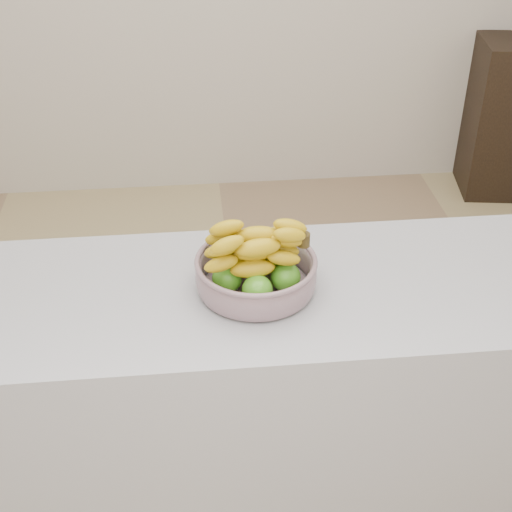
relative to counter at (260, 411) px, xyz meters
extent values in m
plane|color=tan|center=(0.00, 0.31, -0.45)|extent=(4.00, 4.00, 0.00)
cube|color=#A3A4AC|center=(0.00, 0.00, 0.00)|extent=(2.00, 0.60, 0.90)
cylinder|color=#909BAD|center=(-0.01, 0.00, 0.46)|extent=(0.27, 0.27, 0.01)
torus|color=#909BAD|center=(-0.01, 0.00, 0.54)|extent=(0.31, 0.31, 0.01)
sphere|color=#379119|center=(-0.02, -0.08, 0.50)|extent=(0.08, 0.08, 0.08)
sphere|color=#379119|center=(0.06, -0.03, 0.50)|extent=(0.08, 0.08, 0.08)
sphere|color=#379119|center=(0.04, 0.06, 0.50)|extent=(0.08, 0.08, 0.08)
sphere|color=#379119|center=(-0.05, 0.07, 0.50)|extent=(0.08, 0.08, 0.08)
sphere|color=#379119|center=(-0.09, -0.02, 0.50)|extent=(0.08, 0.08, 0.08)
ellipsoid|color=yellow|center=(-0.02, -0.05, 0.55)|extent=(0.20, 0.06, 0.05)
ellipsoid|color=yellow|center=(-0.02, 0.00, 0.55)|extent=(0.20, 0.06, 0.05)
ellipsoid|color=yellow|center=(-0.02, 0.05, 0.55)|extent=(0.20, 0.08, 0.05)
ellipsoid|color=yellow|center=(-0.01, -0.03, 0.58)|extent=(0.20, 0.07, 0.05)
ellipsoid|color=yellow|center=(-0.01, 0.03, 0.58)|extent=(0.20, 0.09, 0.05)
ellipsoid|color=yellow|center=(0.00, 0.00, 0.61)|extent=(0.20, 0.06, 0.05)
ellipsoid|color=yellow|center=(-0.01, -0.05, 0.61)|extent=(0.20, 0.08, 0.05)
cylinder|color=#3B2F13|center=(0.11, -0.01, 0.60)|extent=(0.03, 0.03, 0.04)
camera|label=1|loc=(-0.16, -1.49, 1.54)|focal=50.00mm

